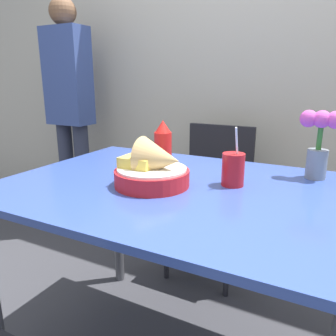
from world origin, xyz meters
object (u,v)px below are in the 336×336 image
(flower_vase, at_px, (319,139))
(person_standing, at_px, (70,103))
(chair_far_window, at_px, (215,186))
(food_basket, at_px, (154,169))
(drink_cup, at_px, (233,170))
(ketchup_bottle, at_px, (163,145))

(flower_vase, bearing_deg, person_standing, 162.47)
(flower_vase, bearing_deg, chair_far_window, 138.65)
(food_basket, distance_m, person_standing, 1.51)
(food_basket, bearing_deg, flower_vase, 36.22)
(food_basket, relative_size, drink_cup, 1.24)
(chair_far_window, distance_m, person_standing, 1.23)
(chair_far_window, bearing_deg, drink_cup, -66.62)
(chair_far_window, height_order, food_basket, food_basket)
(person_standing, bearing_deg, food_basket, -36.24)
(food_basket, bearing_deg, chair_far_window, 94.85)
(person_standing, bearing_deg, flower_vase, -17.53)
(ketchup_bottle, height_order, person_standing, person_standing)
(chair_far_window, relative_size, drink_cup, 4.17)
(ketchup_bottle, distance_m, drink_cup, 0.34)
(ketchup_bottle, distance_m, flower_vase, 0.59)
(ketchup_bottle, bearing_deg, person_standing, 149.50)
(drink_cup, height_order, flower_vase, flower_vase)
(chair_far_window, relative_size, person_standing, 0.52)
(food_basket, relative_size, ketchup_bottle, 1.31)
(chair_far_window, bearing_deg, food_basket, -85.15)
(food_basket, bearing_deg, person_standing, 143.76)
(food_basket, relative_size, person_standing, 0.15)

